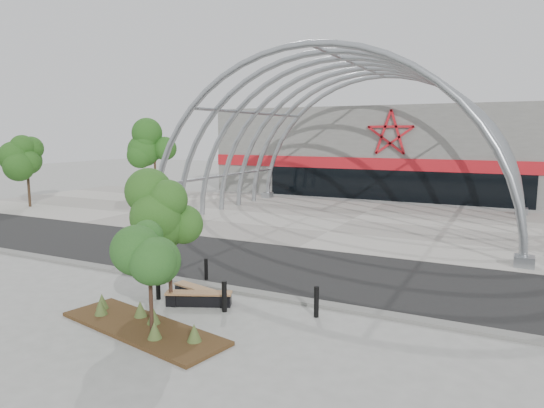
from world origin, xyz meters
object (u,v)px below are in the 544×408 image
(street_tree_0, at_px, (168,217))
(bench_1, at_px, (199,299))
(bench_0, at_px, (197,293))
(bollard_2, at_px, (158,285))
(street_tree_1, at_px, (149,253))

(street_tree_0, relative_size, bench_1, 1.88)
(street_tree_0, distance_m, bench_0, 2.94)
(street_tree_0, height_order, bollard_2, street_tree_0)
(bench_0, bearing_deg, bollard_2, -151.74)
(street_tree_0, distance_m, bollard_2, 2.61)
(street_tree_0, xyz_separation_m, bench_0, (0.40, 0.91, -2.76))
(street_tree_0, relative_size, bollard_2, 4.21)
(street_tree_1, relative_size, bollard_2, 3.41)
(bench_0, relative_size, bollard_2, 2.09)
(street_tree_0, relative_size, street_tree_1, 1.23)
(bench_0, bearing_deg, street_tree_0, -113.90)
(bench_1, height_order, bollard_2, bollard_2)
(street_tree_0, height_order, street_tree_1, street_tree_0)
(bench_0, height_order, bench_1, bench_1)
(bollard_2, bearing_deg, street_tree_0, -20.24)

